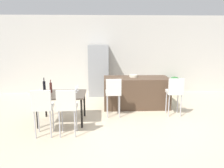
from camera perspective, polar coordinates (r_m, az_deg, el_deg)
ground_plane at (r=5.82m, az=5.20°, el=-9.12°), size 10.00×10.00×0.00m
back_wall at (r=8.41m, az=2.72°, el=7.66°), size 10.00×0.12×2.90m
kitchen_island at (r=6.68m, az=6.32°, el=-2.19°), size 1.95×0.84×0.92m
bar_chair_left at (r=5.78m, az=0.35°, el=-1.95°), size 0.41×0.41×1.05m
bar_chair_middle at (r=6.09m, az=16.12°, el=-1.72°), size 0.42×0.42×1.05m
dining_table at (r=5.56m, az=-12.99°, el=-3.20°), size 1.15×0.89×0.74m
dining_chair_near at (r=4.85m, az=-17.71°, el=-5.34°), size 0.42×0.42×1.05m
dining_chair_far at (r=4.74m, az=-11.66°, el=-5.41°), size 0.40×0.40×1.05m
wine_bottle_near at (r=5.95m, az=-17.31°, el=-0.41°), size 0.07×0.07×0.34m
wine_bottle_left at (r=5.70m, az=-15.71°, el=-0.86°), size 0.06×0.06×0.32m
wine_glass_middle at (r=5.49m, az=-18.37°, el=-1.56°), size 0.07×0.07×0.17m
wine_glass_right at (r=5.72m, az=-8.98°, el=-0.55°), size 0.07×0.07×0.17m
wine_glass_far at (r=5.55m, az=-9.38°, el=-0.95°), size 0.07×0.07×0.17m
refrigerator at (r=8.00m, az=-3.53°, el=3.60°), size 0.72×0.68×1.84m
fruit_bowl at (r=6.66m, az=5.62°, el=2.13°), size 0.25×0.25×0.07m
potted_plant at (r=8.52m, az=16.02°, el=0.08°), size 0.47×0.47×0.67m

